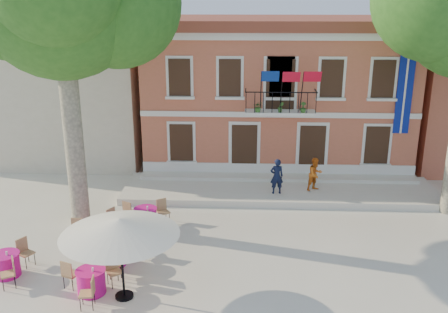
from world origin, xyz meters
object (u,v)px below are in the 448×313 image
patio_umbrella (120,227)px  cafe_table_2 (6,264)px  pedestrian_navy (277,176)px  pedestrian_orange (315,174)px  cafe_table_1 (91,280)px  cafe_table_3 (100,230)px  cafe_table_0 (113,253)px  cafe_table_4 (146,217)px

patio_umbrella → cafe_table_2: 4.55m
patio_umbrella → pedestrian_navy: (4.91, 7.72, -1.20)m
patio_umbrella → cafe_table_2: (-4.03, 1.02, -1.86)m
pedestrian_orange → cafe_table_2: 12.85m
pedestrian_orange → cafe_table_1: bearing=-167.7°
cafe_table_2 → cafe_table_3: same height
cafe_table_0 → cafe_table_2: same height
cafe_table_3 → cafe_table_0: bearing=-61.2°
patio_umbrella → cafe_table_1: (-1.02, 0.17, -1.86)m
cafe_table_1 → cafe_table_4: bearing=80.7°
cafe_table_2 → cafe_table_4: 5.28m
patio_umbrella → pedestrian_navy: size_ratio=2.17×
patio_umbrella → cafe_table_1: 2.13m
patio_umbrella → cafe_table_2: bearing=165.8°
cafe_table_2 → cafe_table_3: 3.42m
cafe_table_0 → cafe_table_4: size_ratio=0.98×
cafe_table_4 → pedestrian_navy: bearing=29.8°
pedestrian_orange → cafe_table_0: (-7.43, -6.32, -0.62)m
patio_umbrella → pedestrian_orange: bearing=50.9°
pedestrian_navy → cafe_table_1: bearing=43.2°
patio_umbrella → pedestrian_orange: patio_umbrella is taller
cafe_table_0 → cafe_table_4: same height
cafe_table_4 → cafe_table_0: bearing=-100.2°
cafe_table_2 → pedestrian_orange: bearing=33.9°
cafe_table_1 → cafe_table_4: same height
cafe_table_0 → cafe_table_2: 3.33m
patio_umbrella → cafe_table_2: patio_umbrella is taller
pedestrian_navy → cafe_table_0: bearing=37.2°
pedestrian_navy → pedestrian_orange: 1.78m
pedestrian_navy → cafe_table_3: (-6.64, -4.16, -0.66)m
pedestrian_navy → cafe_table_3: size_ratio=0.84×
pedestrian_navy → cafe_table_1: size_ratio=0.85×
cafe_table_1 → cafe_table_4: size_ratio=0.99×
cafe_table_1 → pedestrian_orange: bearing=46.3°
cafe_table_1 → cafe_table_3: 3.46m
patio_umbrella → cafe_table_4: bearing=93.4°
pedestrian_navy → cafe_table_2: (-8.93, -6.70, -0.66)m
cafe_table_2 → cafe_table_0: bearing=14.5°
pedestrian_orange → cafe_table_2: size_ratio=0.80×
cafe_table_3 → cafe_table_4: (1.46, 1.19, 0.00)m
pedestrian_orange → cafe_table_2: bearing=179.9°
pedestrian_navy → cafe_table_4: (-5.19, -2.97, -0.66)m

